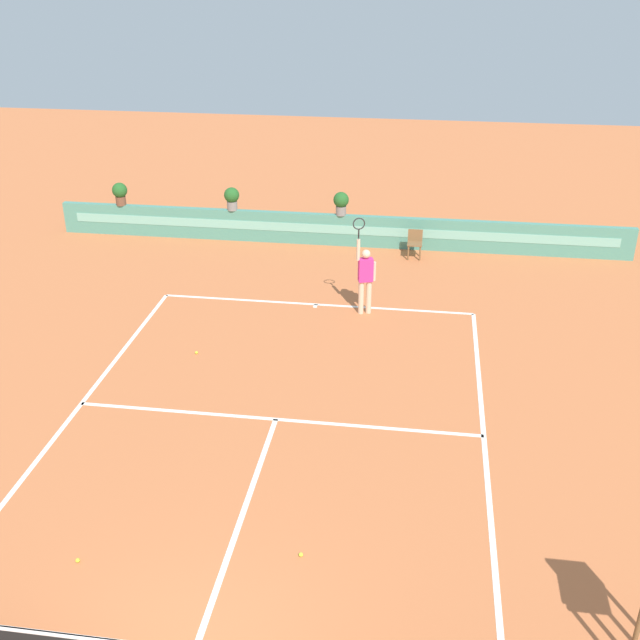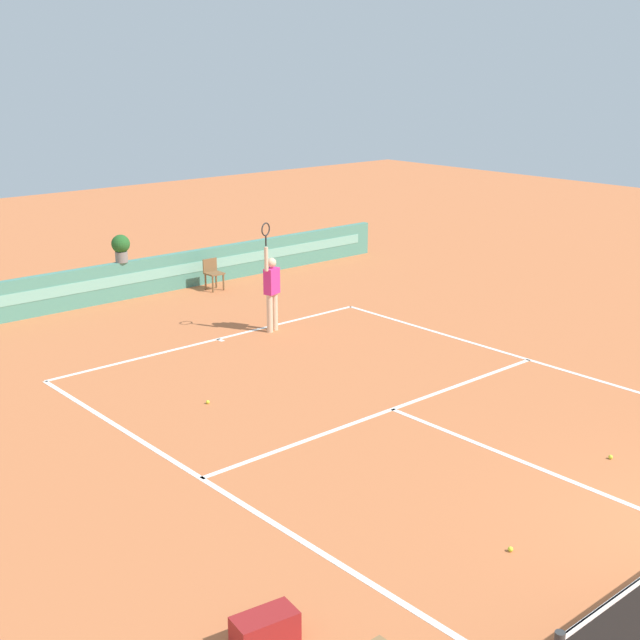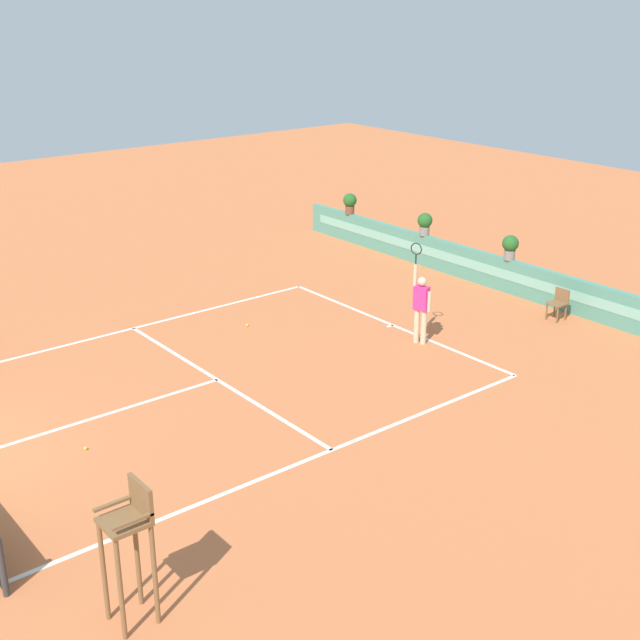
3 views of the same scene
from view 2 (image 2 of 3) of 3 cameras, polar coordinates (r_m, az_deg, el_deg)
The scene contains 10 objects.
ground_plane at distance 15.48m, azimuth 5.85°, elevation -6.30°, with size 60.00×60.00×0.00m, color #C66B3D.
court_lines at distance 15.94m, azimuth 3.96°, elevation -5.55°, with size 8.32×11.94×0.01m.
back_wall_barrier at distance 23.28m, azimuth -13.10°, elevation 2.50°, with size 18.00×0.21×1.00m.
ball_kid_chair at distance 23.91m, azimuth -7.08°, elevation 3.11°, with size 0.44×0.44×0.85m.
gear_bag at distance 9.85m, azimuth -3.65°, elevation -19.67°, with size 0.70×0.36×0.36m, color maroon.
tennis_player at distance 19.90m, azimuth -3.20°, elevation 2.16°, with size 0.60×0.31×2.58m.
tennis_ball_near_baseline at distance 16.05m, azimuth -7.41°, elevation -5.38°, with size 0.07×0.07×0.07m, color #CCE033.
tennis_ball_mid_court at distance 11.69m, azimuth 12.44°, elevation -14.53°, with size 0.07×0.07×0.07m, color #CCE033.
tennis_ball_by_sideline at distance 14.55m, azimuth 18.60°, elevation -8.55°, with size 0.07×0.07×0.07m, color #CCE033.
potted_plant_centre at distance 23.14m, azimuth -12.99°, elevation 4.74°, with size 0.48×0.48×0.72m.
Camera 2 is at (-10.52, -3.64, 6.00)m, focal length 48.58 mm.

